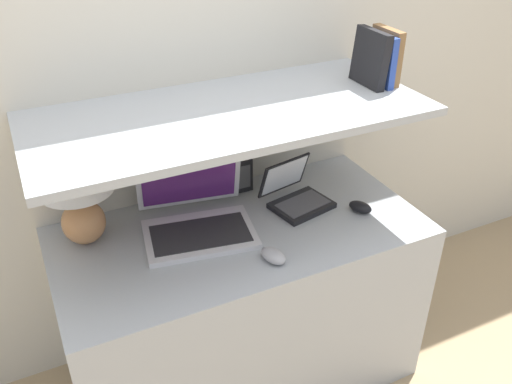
{
  "coord_description": "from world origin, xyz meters",
  "views": [
    {
      "loc": [
        -0.64,
        -1.13,
        1.87
      ],
      "look_at": [
        0.06,
        0.33,
        0.89
      ],
      "focal_mm": 38.0,
      "sensor_mm": 36.0,
      "label": 1
    }
  ],
  "objects_px": {
    "laptop_small": "(296,195)",
    "second_mouse": "(360,207)",
    "router_box": "(237,175)",
    "table_lamp": "(76,184)",
    "laptop_large": "(196,214)",
    "book_brown": "(386,56)",
    "book_black": "(370,58)",
    "book_blue": "(379,59)",
    "computer_mouse": "(273,256)"
  },
  "relations": [
    {
      "from": "laptop_small",
      "to": "second_mouse",
      "type": "bearing_deg",
      "value": -38.85
    },
    {
      "from": "laptop_small",
      "to": "router_box",
      "type": "bearing_deg",
      "value": 130.98
    },
    {
      "from": "table_lamp",
      "to": "laptop_large",
      "type": "height_order",
      "value": "table_lamp"
    },
    {
      "from": "router_box",
      "to": "book_brown",
      "type": "relative_size",
      "value": 0.72
    },
    {
      "from": "second_mouse",
      "to": "book_black",
      "type": "relative_size",
      "value": 0.52
    },
    {
      "from": "table_lamp",
      "to": "laptop_small",
      "type": "relative_size",
      "value": 1.4
    },
    {
      "from": "book_blue",
      "to": "book_black",
      "type": "bearing_deg",
      "value": 180.0
    },
    {
      "from": "laptop_small",
      "to": "laptop_large",
      "type": "bearing_deg",
      "value": 178.07
    },
    {
      "from": "computer_mouse",
      "to": "second_mouse",
      "type": "distance_m",
      "value": 0.45
    },
    {
      "from": "laptop_large",
      "to": "table_lamp",
      "type": "bearing_deg",
      "value": 165.89
    },
    {
      "from": "book_black",
      "to": "laptop_large",
      "type": "bearing_deg",
      "value": 179.44
    },
    {
      "from": "laptop_large",
      "to": "laptop_small",
      "type": "relative_size",
      "value": 1.69
    },
    {
      "from": "book_brown",
      "to": "book_black",
      "type": "height_order",
      "value": "book_black"
    },
    {
      "from": "table_lamp",
      "to": "computer_mouse",
      "type": "xyz_separation_m",
      "value": [
        0.53,
        -0.38,
        -0.21
      ]
    },
    {
      "from": "second_mouse",
      "to": "book_brown",
      "type": "bearing_deg",
      "value": 44.72
    },
    {
      "from": "laptop_small",
      "to": "book_blue",
      "type": "xyz_separation_m",
      "value": [
        0.32,
        0.01,
        0.49
      ]
    },
    {
      "from": "laptop_small",
      "to": "book_brown",
      "type": "xyz_separation_m",
      "value": [
        0.35,
        0.01,
        0.49
      ]
    },
    {
      "from": "computer_mouse",
      "to": "table_lamp",
      "type": "bearing_deg",
      "value": 144.4
    },
    {
      "from": "table_lamp",
      "to": "laptop_large",
      "type": "xyz_separation_m",
      "value": [
        0.37,
        -0.09,
        -0.17
      ]
    },
    {
      "from": "second_mouse",
      "to": "book_black",
      "type": "distance_m",
      "value": 0.54
    },
    {
      "from": "laptop_large",
      "to": "computer_mouse",
      "type": "bearing_deg",
      "value": -60.73
    },
    {
      "from": "laptop_large",
      "to": "computer_mouse",
      "type": "relative_size",
      "value": 3.85
    },
    {
      "from": "book_brown",
      "to": "book_black",
      "type": "xyz_separation_m",
      "value": [
        -0.07,
        0.0,
        0.0
      ]
    },
    {
      "from": "laptop_small",
      "to": "book_blue",
      "type": "bearing_deg",
      "value": 1.21
    },
    {
      "from": "laptop_large",
      "to": "book_blue",
      "type": "bearing_deg",
      "value": -0.53
    },
    {
      "from": "computer_mouse",
      "to": "second_mouse",
      "type": "relative_size",
      "value": 1.08
    },
    {
      "from": "table_lamp",
      "to": "book_brown",
      "type": "xyz_separation_m",
      "value": [
        1.13,
        -0.1,
        0.3
      ]
    },
    {
      "from": "book_black",
      "to": "second_mouse",
      "type": "bearing_deg",
      "value": -120.42
    },
    {
      "from": "laptop_large",
      "to": "second_mouse",
      "type": "distance_m",
      "value": 0.62
    },
    {
      "from": "table_lamp",
      "to": "book_black",
      "type": "bearing_deg",
      "value": -5.41
    },
    {
      "from": "router_box",
      "to": "book_brown",
      "type": "height_order",
      "value": "book_brown"
    },
    {
      "from": "table_lamp",
      "to": "computer_mouse",
      "type": "distance_m",
      "value": 0.69
    },
    {
      "from": "laptop_large",
      "to": "second_mouse",
      "type": "xyz_separation_m",
      "value": [
        0.59,
        -0.17,
        -0.04
      ]
    },
    {
      "from": "laptop_large",
      "to": "book_blue",
      "type": "relative_size",
      "value": 2.37
    },
    {
      "from": "table_lamp",
      "to": "book_brown",
      "type": "height_order",
      "value": "book_brown"
    },
    {
      "from": "book_brown",
      "to": "laptop_small",
      "type": "bearing_deg",
      "value": -178.9
    },
    {
      "from": "computer_mouse",
      "to": "book_blue",
      "type": "height_order",
      "value": "book_blue"
    },
    {
      "from": "second_mouse",
      "to": "book_blue",
      "type": "distance_m",
      "value": 0.55
    },
    {
      "from": "table_lamp",
      "to": "laptop_large",
      "type": "distance_m",
      "value": 0.42
    },
    {
      "from": "table_lamp",
      "to": "laptop_small",
      "type": "xyz_separation_m",
      "value": [
        0.77,
        -0.11,
        -0.19
      ]
    },
    {
      "from": "table_lamp",
      "to": "book_black",
      "type": "distance_m",
      "value": 1.11
    },
    {
      "from": "book_brown",
      "to": "router_box",
      "type": "bearing_deg",
      "value": 160.63
    },
    {
      "from": "laptop_large",
      "to": "router_box",
      "type": "distance_m",
      "value": 0.29
    },
    {
      "from": "book_blue",
      "to": "book_black",
      "type": "xyz_separation_m",
      "value": [
        -0.04,
        0.0,
        0.01
      ]
    },
    {
      "from": "router_box",
      "to": "book_black",
      "type": "xyz_separation_m",
      "value": [
        0.45,
        -0.18,
        0.46
      ]
    },
    {
      "from": "computer_mouse",
      "to": "book_blue",
      "type": "xyz_separation_m",
      "value": [
        0.56,
        0.28,
        0.51
      ]
    },
    {
      "from": "table_lamp",
      "to": "laptop_small",
      "type": "distance_m",
      "value": 0.8
    },
    {
      "from": "laptop_large",
      "to": "book_blue",
      "type": "height_order",
      "value": "book_blue"
    },
    {
      "from": "laptop_large",
      "to": "book_brown",
      "type": "bearing_deg",
      "value": -0.51
    },
    {
      "from": "book_brown",
      "to": "laptop_large",
      "type": "bearing_deg",
      "value": 179.49
    }
  ]
}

